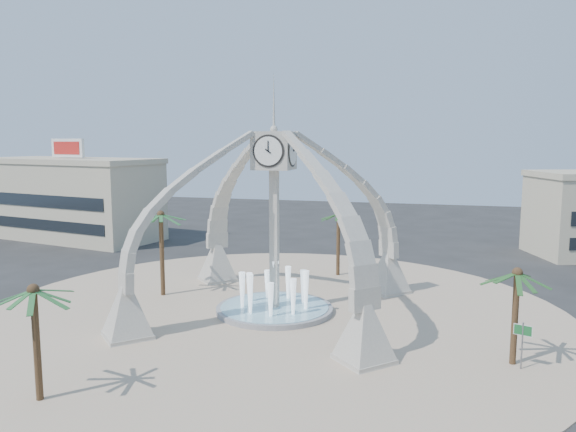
% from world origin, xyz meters
% --- Properties ---
extents(ground, '(140.00, 140.00, 0.00)m').
position_xyz_m(ground, '(0.00, 0.00, 0.00)').
color(ground, '#282828').
rests_on(ground, ground).
extents(plaza, '(40.00, 40.00, 0.06)m').
position_xyz_m(plaza, '(0.00, 0.00, 0.03)').
color(plaza, tan).
rests_on(plaza, ground).
extents(clock_tower, '(17.94, 17.94, 16.30)m').
position_xyz_m(clock_tower, '(-0.00, -0.00, 6.49)').
color(clock_tower, beige).
rests_on(clock_tower, ground).
extents(fountain, '(8.00, 8.00, 3.62)m').
position_xyz_m(fountain, '(0.00, 0.00, 0.29)').
color(fountain, '#97979A').
rests_on(fountain, ground).
extents(building_nw, '(23.75, 13.73, 11.90)m').
position_xyz_m(building_nw, '(-32.00, 22.00, 4.83)').
color(building_nw, '#BEB394').
rests_on(building_nw, ground).
extents(palm_east, '(4.60, 4.60, 5.62)m').
position_xyz_m(palm_east, '(14.67, -5.39, 4.89)').
color(palm_east, brown).
rests_on(palm_east, ground).
extents(palm_west, '(4.66, 4.66, 6.91)m').
position_xyz_m(palm_west, '(-9.38, 1.82, 6.13)').
color(palm_west, brown).
rests_on(palm_west, ground).
extents(palm_north, '(4.18, 4.18, 6.06)m').
position_xyz_m(palm_north, '(2.34, 11.58, 5.34)').
color(palm_north, brown).
rests_on(palm_north, ground).
extents(palm_south, '(4.01, 4.01, 5.83)m').
position_xyz_m(palm_south, '(-6.57, -15.39, 5.10)').
color(palm_south, brown).
rests_on(palm_south, ground).
extents(street_sign, '(0.88, 0.34, 2.53)m').
position_xyz_m(street_sign, '(15.01, -5.99, 1.81)').
color(street_sign, slate).
rests_on(street_sign, ground).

